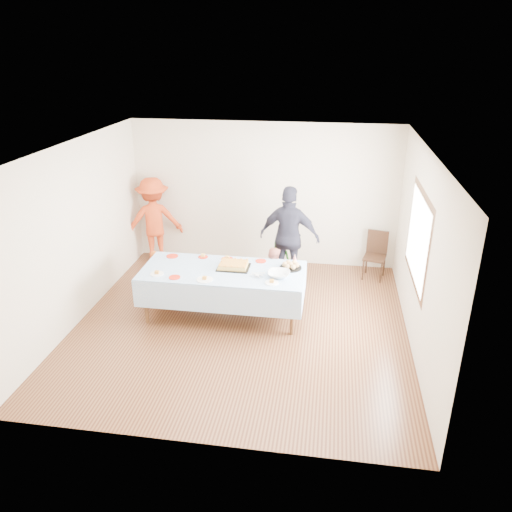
{
  "coord_description": "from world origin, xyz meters",
  "views": [
    {
      "loc": [
        1.24,
        -6.51,
        3.99
      ],
      "look_at": [
        0.19,
        0.3,
        1.03
      ],
      "focal_mm": 35.0,
      "sensor_mm": 36.0,
      "label": 1
    }
  ],
  "objects": [
    {
      "name": "ground",
      "position": [
        0.0,
        0.0,
        0.0
      ],
      "size": [
        5.0,
        5.0,
        0.0
      ],
      "primitive_type": "plane",
      "color": "#432113",
      "rests_on": "ground"
    },
    {
      "name": "plate_red_far_d",
      "position": [
        0.2,
        0.68,
        0.79
      ],
      "size": [
        0.17,
        0.17,
        0.01
      ],
      "primitive_type": "cylinder",
      "color": "red",
      "rests_on": "party_table"
    },
    {
      "name": "adult_right",
      "position": [
        0.58,
        1.51,
        0.9
      ],
      "size": [
        1.11,
        0.6,
        1.8
      ],
      "primitive_type": "imported",
      "rotation": [
        0.0,
        0.0,
        2.98
      ],
      "color": "#282837",
      "rests_on": "ground"
    },
    {
      "name": "plate_red_far_b",
      "position": [
        -0.75,
        0.7,
        0.79
      ],
      "size": [
        0.16,
        0.16,
        0.01
      ],
      "primitive_type": "cylinder",
      "color": "red",
      "rests_on": "party_table"
    },
    {
      "name": "party_table",
      "position": [
        -0.32,
        0.27,
        0.72
      ],
      "size": [
        2.5,
        1.1,
        0.78
      ],
      "color": "#543A1C",
      "rests_on": "ground"
    },
    {
      "name": "plate_red_far_c",
      "position": [
        -0.34,
        0.68,
        0.79
      ],
      "size": [
        0.19,
        0.19,
        0.01
      ],
      "primitive_type": "cylinder",
      "color": "red",
      "rests_on": "party_table"
    },
    {
      "name": "dining_chair",
      "position": [
        2.12,
        2.08,
        0.48
      ],
      "size": [
        0.45,
        0.45,
        0.87
      ],
      "rotation": [
        0.0,
        0.0,
        -0.23
      ],
      "color": "black",
      "rests_on": "ground"
    },
    {
      "name": "party_hat",
      "position": [
        0.74,
        0.7,
        0.86
      ],
      "size": [
        0.09,
        0.09,
        0.15
      ],
      "primitive_type": "cone",
      "color": "silver",
      "rests_on": "party_table"
    },
    {
      "name": "toddler_left",
      "position": [
        -1.66,
        0.9,
        0.38
      ],
      "size": [
        0.3,
        0.23,
        0.75
      ],
      "primitive_type": "imported",
      "rotation": [
        0.0,
        0.0,
        3.32
      ],
      "color": "#B74D16",
      "rests_on": "ground"
    },
    {
      "name": "fork_pile",
      "position": [
        0.24,
        0.13,
        0.81
      ],
      "size": [
        0.24,
        0.18,
        0.07
      ],
      "primitive_type": null,
      "color": "white",
      "rests_on": "party_table"
    },
    {
      "name": "toddler_mid",
      "position": [
        0.4,
        1.68,
        0.41
      ],
      "size": [
        0.44,
        0.33,
        0.82
      ],
      "primitive_type": "imported",
      "rotation": [
        0.0,
        0.0,
        2.96
      ],
      "color": "#297025",
      "rests_on": "ground"
    },
    {
      "name": "plate_red_far_a",
      "position": [
        -1.25,
        0.66,
        0.79
      ],
      "size": [
        0.19,
        0.19,
        0.01
      ],
      "primitive_type": "cylinder",
      "color": "red",
      "rests_on": "party_table"
    },
    {
      "name": "plate_white_left",
      "position": [
        -1.27,
        -0.03,
        0.79
      ],
      "size": [
        0.2,
        0.2,
        0.01
      ],
      "primitive_type": "cylinder",
      "color": "white",
      "rests_on": "party_table"
    },
    {
      "name": "rolls_tray",
      "position": [
        0.7,
        0.49,
        0.82
      ],
      "size": [
        0.34,
        0.34,
        0.1
      ],
      "color": "black",
      "rests_on": "party_table"
    },
    {
      "name": "adult_left",
      "position": [
        -2.1,
        2.2,
        0.83
      ],
      "size": [
        1.22,
        0.94,
        1.67
      ],
      "primitive_type": "imported",
      "rotation": [
        0.0,
        0.0,
        3.48
      ],
      "color": "#BE3B17",
      "rests_on": "ground"
    },
    {
      "name": "room_walls",
      "position": [
        0.05,
        0.0,
        1.77
      ],
      "size": [
        5.04,
        5.04,
        2.72
      ],
      "color": "beige",
      "rests_on": "ground"
    },
    {
      "name": "toddler_right",
      "position": [
        0.38,
        0.9,
        0.47
      ],
      "size": [
        0.56,
        0.5,
        0.94
      ],
      "primitive_type": "imported",
      "rotation": [
        0.0,
        0.0,
        2.74
      ],
      "color": "#C6705C",
      "rests_on": "ground"
    },
    {
      "name": "punch_bowl",
      "position": [
        0.55,
        0.16,
        0.82
      ],
      "size": [
        0.33,
        0.33,
        0.08
      ],
      "primitive_type": "imported",
      "color": "silver",
      "rests_on": "party_table"
    },
    {
      "name": "plate_red_near",
      "position": [
        -0.97,
        -0.11,
        0.79
      ],
      "size": [
        0.17,
        0.17,
        0.01
      ],
      "primitive_type": "cylinder",
      "color": "red",
      "rests_on": "party_table"
    },
    {
      "name": "plate_white_mid",
      "position": [
        -0.51,
        -0.11,
        0.79
      ],
      "size": [
        0.24,
        0.24,
        0.01
      ],
      "primitive_type": "cylinder",
      "color": "white",
      "rests_on": "party_table"
    },
    {
      "name": "plate_white_right",
      "position": [
        0.47,
        -0.07,
        0.79
      ],
      "size": [
        0.2,
        0.2,
        0.01
      ],
      "primitive_type": "cylinder",
      "color": "white",
      "rests_on": "party_table"
    },
    {
      "name": "birthday_cake",
      "position": [
        -0.18,
        0.37,
        0.82
      ],
      "size": [
        0.49,
        0.38,
        0.09
      ],
      "color": "black",
      "rests_on": "party_table"
    }
  ]
}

